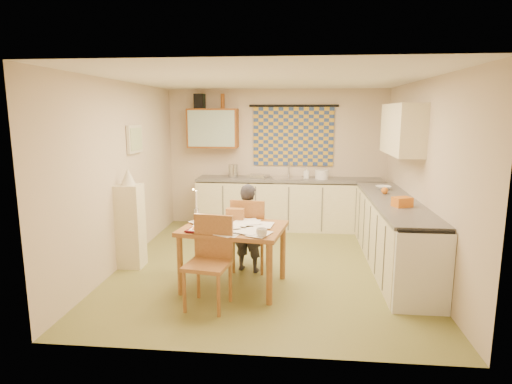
# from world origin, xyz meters

# --- Properties ---
(floor) EXTENTS (4.00, 4.50, 0.02)m
(floor) POSITION_xyz_m (0.00, 0.00, -0.01)
(floor) COLOR olive
(floor) RESTS_ON ground
(ceiling) EXTENTS (4.00, 4.50, 0.02)m
(ceiling) POSITION_xyz_m (0.00, 0.00, 2.51)
(ceiling) COLOR white
(ceiling) RESTS_ON floor
(wall_back) EXTENTS (4.00, 0.02, 2.50)m
(wall_back) POSITION_xyz_m (0.00, 2.26, 1.25)
(wall_back) COLOR beige
(wall_back) RESTS_ON floor
(wall_front) EXTENTS (4.00, 0.02, 2.50)m
(wall_front) POSITION_xyz_m (0.00, -2.26, 1.25)
(wall_front) COLOR beige
(wall_front) RESTS_ON floor
(wall_left) EXTENTS (0.02, 4.50, 2.50)m
(wall_left) POSITION_xyz_m (-2.01, 0.00, 1.25)
(wall_left) COLOR beige
(wall_left) RESTS_ON floor
(wall_right) EXTENTS (0.02, 4.50, 2.50)m
(wall_right) POSITION_xyz_m (2.01, 0.00, 1.25)
(wall_right) COLOR beige
(wall_right) RESTS_ON floor
(window_blind) EXTENTS (1.45, 0.03, 1.05)m
(window_blind) POSITION_xyz_m (0.30, 2.22, 1.65)
(window_blind) COLOR navy
(window_blind) RESTS_ON wall_back
(curtain_rod) EXTENTS (1.60, 0.04, 0.04)m
(curtain_rod) POSITION_xyz_m (0.30, 2.20, 2.20)
(curtain_rod) COLOR black
(curtain_rod) RESTS_ON wall_back
(wall_cabinet) EXTENTS (0.90, 0.34, 0.70)m
(wall_cabinet) POSITION_xyz_m (-1.15, 2.08, 1.80)
(wall_cabinet) COLOR brown
(wall_cabinet) RESTS_ON wall_back
(wall_cabinet_glass) EXTENTS (0.84, 0.02, 0.64)m
(wall_cabinet_glass) POSITION_xyz_m (-1.15, 1.91, 1.80)
(wall_cabinet_glass) COLOR #99B2A5
(wall_cabinet_glass) RESTS_ON wall_back
(upper_cabinet_right) EXTENTS (0.34, 1.30, 0.70)m
(upper_cabinet_right) POSITION_xyz_m (1.83, 0.55, 1.85)
(upper_cabinet_right) COLOR beige
(upper_cabinet_right) RESTS_ON wall_right
(framed_print) EXTENTS (0.04, 0.50, 0.40)m
(framed_print) POSITION_xyz_m (-1.97, 0.40, 1.70)
(framed_print) COLOR beige
(framed_print) RESTS_ON wall_left
(print_canvas) EXTENTS (0.01, 0.42, 0.32)m
(print_canvas) POSITION_xyz_m (-1.95, 0.40, 1.70)
(print_canvas) COLOR silver
(print_canvas) RESTS_ON wall_left
(counter_back) EXTENTS (3.30, 0.62, 0.92)m
(counter_back) POSITION_xyz_m (0.24, 1.95, 0.45)
(counter_back) COLOR beige
(counter_back) RESTS_ON floor
(counter_right) EXTENTS (0.62, 2.95, 0.92)m
(counter_right) POSITION_xyz_m (1.70, 0.21, 0.45)
(counter_right) COLOR beige
(counter_right) RESTS_ON floor
(stove) EXTENTS (0.59, 0.59, 0.91)m
(stove) POSITION_xyz_m (1.70, -1.05, 0.45)
(stove) COLOR white
(stove) RESTS_ON floor
(sink) EXTENTS (0.62, 0.54, 0.10)m
(sink) POSITION_xyz_m (0.21, 1.95, 0.88)
(sink) COLOR silver
(sink) RESTS_ON counter_back
(tap) EXTENTS (0.04, 0.04, 0.28)m
(tap) POSITION_xyz_m (0.23, 2.13, 1.06)
(tap) COLOR silver
(tap) RESTS_ON counter_back
(dish_rack) EXTENTS (0.42, 0.38, 0.06)m
(dish_rack) POSITION_xyz_m (-0.32, 1.95, 0.95)
(dish_rack) COLOR silver
(dish_rack) RESTS_ON counter_back
(kettle) EXTENTS (0.23, 0.23, 0.24)m
(kettle) POSITION_xyz_m (-0.77, 1.95, 1.04)
(kettle) COLOR silver
(kettle) RESTS_ON counter_back
(mixing_bowl) EXTENTS (0.31, 0.31, 0.16)m
(mixing_bowl) POSITION_xyz_m (0.82, 1.95, 1.00)
(mixing_bowl) COLOR white
(mixing_bowl) RESTS_ON counter_back
(soap_bottle) EXTENTS (0.12, 0.12, 0.20)m
(soap_bottle) POSITION_xyz_m (0.55, 2.00, 1.02)
(soap_bottle) COLOR white
(soap_bottle) RESTS_ON counter_back
(bowl) EXTENTS (0.26, 0.26, 0.06)m
(bowl) POSITION_xyz_m (1.70, 0.97, 0.95)
(bowl) COLOR white
(bowl) RESTS_ON counter_right
(orange_bag) EXTENTS (0.27, 0.23, 0.12)m
(orange_bag) POSITION_xyz_m (1.70, -0.25, 0.98)
(orange_bag) COLOR orange
(orange_bag) RESTS_ON counter_right
(fruit_orange) EXTENTS (0.10, 0.10, 0.10)m
(fruit_orange) POSITION_xyz_m (1.65, 0.60, 0.97)
(fruit_orange) COLOR orange
(fruit_orange) RESTS_ON counter_right
(speaker) EXTENTS (0.18, 0.21, 0.26)m
(speaker) POSITION_xyz_m (-1.39, 2.08, 2.28)
(speaker) COLOR black
(speaker) RESTS_ON wall_cabinet
(bottle_green) EXTENTS (0.08, 0.08, 0.26)m
(bottle_green) POSITION_xyz_m (-1.34, 2.08, 2.28)
(bottle_green) COLOR #195926
(bottle_green) RESTS_ON wall_cabinet
(bottle_brown) EXTENTS (0.08, 0.08, 0.26)m
(bottle_brown) POSITION_xyz_m (-0.97, 2.08, 2.28)
(bottle_brown) COLOR brown
(bottle_brown) RESTS_ON wall_cabinet
(dining_table) EXTENTS (1.29, 1.06, 0.75)m
(dining_table) POSITION_xyz_m (-0.35, -0.77, 0.38)
(dining_table) COLOR brown
(dining_table) RESTS_ON floor
(chair_far) EXTENTS (0.49, 0.49, 0.98)m
(chair_far) POSITION_xyz_m (-0.22, -0.19, 0.30)
(chair_far) COLOR brown
(chair_far) RESTS_ON floor
(chair_near) EXTENTS (0.51, 0.51, 0.98)m
(chair_near) POSITION_xyz_m (-0.54, -1.34, 0.30)
(chair_near) COLOR brown
(chair_near) RESTS_ON floor
(person) EXTENTS (0.58, 0.51, 1.17)m
(person) POSITION_xyz_m (-0.24, -0.23, 0.59)
(person) COLOR black
(person) RESTS_ON floor
(shelf_stand) EXTENTS (0.32, 0.30, 1.14)m
(shelf_stand) POSITION_xyz_m (-1.84, -0.23, 0.57)
(shelf_stand) COLOR beige
(shelf_stand) RESTS_ON floor
(lampshade) EXTENTS (0.20, 0.20, 0.22)m
(lampshade) POSITION_xyz_m (-1.84, -0.23, 1.25)
(lampshade) COLOR beige
(lampshade) RESTS_ON shelf_stand
(letter_rack) EXTENTS (0.23, 0.11, 0.16)m
(letter_rack) POSITION_xyz_m (-0.37, -0.52, 0.83)
(letter_rack) COLOR brown
(letter_rack) RESTS_ON dining_table
(mug) EXTENTS (0.16, 0.16, 0.10)m
(mug) POSITION_xyz_m (0.02, -1.18, 0.80)
(mug) COLOR white
(mug) RESTS_ON dining_table
(magazine) EXTENTS (0.34, 0.37, 0.03)m
(magazine) POSITION_xyz_m (-0.83, -0.97, 0.76)
(magazine) COLOR maroon
(magazine) RESTS_ON dining_table
(book) EXTENTS (0.45, 0.46, 0.02)m
(book) POSITION_xyz_m (-0.76, -0.81, 0.76)
(book) COLOR orange
(book) RESTS_ON dining_table
(orange_box) EXTENTS (0.13, 0.10, 0.04)m
(orange_box) POSITION_xyz_m (-0.72, -1.02, 0.77)
(orange_box) COLOR orange
(orange_box) RESTS_ON dining_table
(eyeglasses) EXTENTS (0.14, 0.07, 0.02)m
(eyeglasses) POSITION_xyz_m (-0.27, -1.11, 0.76)
(eyeglasses) COLOR black
(eyeglasses) RESTS_ON dining_table
(candle_holder) EXTENTS (0.08, 0.08, 0.18)m
(candle_holder) POSITION_xyz_m (-0.82, -0.68, 0.84)
(candle_holder) COLOR silver
(candle_holder) RESTS_ON dining_table
(candle) EXTENTS (0.03, 0.03, 0.22)m
(candle) POSITION_xyz_m (-0.82, -0.66, 1.04)
(candle) COLOR white
(candle) RESTS_ON dining_table
(candle_flame) EXTENTS (0.02, 0.02, 0.02)m
(candle_flame) POSITION_xyz_m (-0.86, -0.65, 1.16)
(candle_flame) COLOR #FFCC66
(candle_flame) RESTS_ON dining_table
(papers) EXTENTS (1.07, 0.95, 0.03)m
(papers) POSITION_xyz_m (-0.35, -0.81, 0.77)
(papers) COLOR white
(papers) RESTS_ON dining_table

